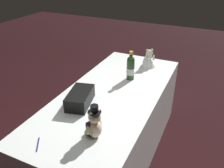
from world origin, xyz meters
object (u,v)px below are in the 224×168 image
Objects in this scene: champagne_bottle at (131,68)px; signing_pen at (38,145)px; teddy_bear_bride at (148,59)px; teddy_bear_groom at (94,124)px; gift_case_black at (80,98)px.

signing_pen is (1.24, -0.23, -0.13)m from champagne_bottle.
teddy_bear_bride is 1.69m from signing_pen.
teddy_bear_bride is 0.69× the size of champagne_bottle.
teddy_bear_bride is (-1.40, -0.02, -0.01)m from teddy_bear_groom.
teddy_bear_bride is at bearing -179.20° from teddy_bear_groom.
teddy_bear_groom is at bearing 128.91° from signing_pen.
champagne_bottle is 0.70m from gift_case_black.
champagne_bottle reaches higher than signing_pen.
teddy_bear_groom reaches higher than gift_case_black.
teddy_bear_groom is 0.74× the size of gift_case_black.
signing_pen is at bearing -51.09° from teddy_bear_groom.
teddy_bear_bride is 1.12m from gift_case_black.
signing_pen is 0.33× the size of gift_case_black.
teddy_bear_groom is 0.86× the size of champagne_bottle.
signing_pen is 0.59m from gift_case_black.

